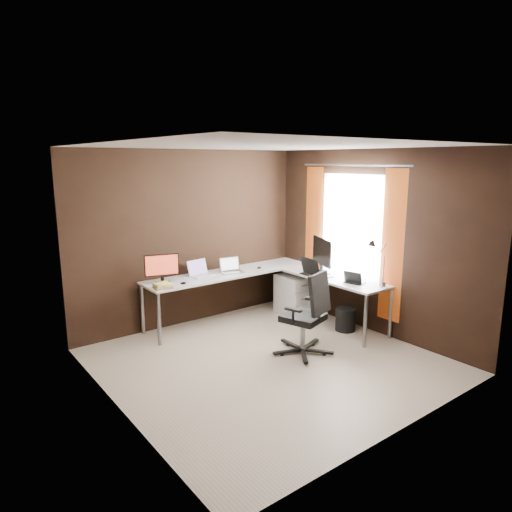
{
  "coord_description": "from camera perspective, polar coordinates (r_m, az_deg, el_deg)",
  "views": [
    {
      "loc": [
        -3.18,
        -3.92,
        2.35
      ],
      "look_at": [
        0.53,
        0.95,
        1.06
      ],
      "focal_mm": 32.0,
      "sensor_mm": 36.0,
      "label": 1
    }
  ],
  "objects": [
    {
      "name": "drawer_pedestal",
      "position": [
        7.15,
        4.76,
        -4.78
      ],
      "size": [
        0.42,
        0.5,
        0.6
      ],
      "primitive_type": "cube",
      "color": "white",
      "rests_on": "ground"
    },
    {
      "name": "laptop_white",
      "position": [
        6.56,
        -7.04,
        -2.03
      ],
      "size": [
        0.36,
        0.28,
        0.22
      ],
      "rotation": [
        0.0,
        0.0,
        0.15
      ],
      "color": "white",
      "rests_on": "desk"
    },
    {
      "name": "room",
      "position": [
        5.43,
        4.04,
        0.48
      ],
      "size": [
        3.6,
        3.6,
        2.5
      ],
      "color": "tan",
      "rests_on": "ground"
    },
    {
      "name": "laptop_black_small",
      "position": [
        6.25,
        12.15,
        -3.0
      ],
      "size": [
        0.24,
        0.29,
        0.17
      ],
      "rotation": [
        0.0,
        0.0,
        1.82
      ],
      "color": "black",
      "rests_on": "desk"
    },
    {
      "name": "desk",
      "position": [
        6.6,
        1.67,
        -2.76
      ],
      "size": [
        2.65,
        2.25,
        0.73
      ],
      "color": "white",
      "rests_on": "ground"
    },
    {
      "name": "mouse_left",
      "position": [
        6.14,
        -9.06,
        -3.37
      ],
      "size": [
        0.1,
        0.08,
        0.03
      ],
      "primitive_type": "ellipsoid",
      "rotation": [
        0.0,
        0.0,
        0.29
      ],
      "color": "black",
      "rests_on": "desk"
    },
    {
      "name": "laptop_black_big",
      "position": [
        6.55,
        7.28,
        -1.98
      ],
      "size": [
        0.34,
        0.45,
        0.27
      ],
      "rotation": [
        0.0,
        0.0,
        1.45
      ],
      "color": "black",
      "rests_on": "desk"
    },
    {
      "name": "monitor_left",
      "position": [
        6.2,
        -11.7,
        -1.35
      ],
      "size": [
        0.44,
        0.19,
        0.4
      ],
      "rotation": [
        0.0,
        0.0,
        -0.29
      ],
      "color": "black",
      "rests_on": "desk"
    },
    {
      "name": "office_chair",
      "position": [
        5.7,
        6.22,
        -9.16
      ],
      "size": [
        0.59,
        0.61,
        1.04
      ],
      "rotation": [
        0.0,
        0.0,
        0.31
      ],
      "color": "black",
      "rests_on": "ground"
    },
    {
      "name": "monitor_right",
      "position": [
        6.69,
        8.25,
        0.34
      ],
      "size": [
        0.27,
        0.59,
        0.52
      ],
      "rotation": [
        0.0,
        0.0,
        1.17
      ],
      "color": "black",
      "rests_on": "desk"
    },
    {
      "name": "book_stack",
      "position": [
        6.0,
        -11.58,
        -3.66
      ],
      "size": [
        0.25,
        0.21,
        0.07
      ],
      "rotation": [
        0.0,
        0.0,
        -0.05
      ],
      "color": "#A08456",
      "rests_on": "desk"
    },
    {
      "name": "desk_lamp",
      "position": [
        6.1,
        14.87,
        -0.17
      ],
      "size": [
        0.19,
        0.23,
        0.61
      ],
      "rotation": [
        0.0,
        0.0,
        0.14
      ],
      "color": "slate",
      "rests_on": "desk"
    },
    {
      "name": "wastebasket",
      "position": [
        6.57,
        11.13,
        -7.76
      ],
      "size": [
        0.28,
        0.28,
        0.32
      ],
      "primitive_type": "cylinder",
      "rotation": [
        0.0,
        0.0,
        0.01
      ],
      "color": "black",
      "rests_on": "ground"
    },
    {
      "name": "mouse_corner",
      "position": [
        6.93,
        0.39,
        -1.48
      ],
      "size": [
        0.08,
        0.05,
        0.03
      ],
      "primitive_type": "ellipsoid",
      "rotation": [
        0.0,
        0.0,
        -0.07
      ],
      "color": "black",
      "rests_on": "desk"
    },
    {
      "name": "laptop_silver",
      "position": [
        6.73,
        -3.15,
        -1.61
      ],
      "size": [
        0.35,
        0.27,
        0.21
      ],
      "rotation": [
        0.0,
        0.0,
        -0.17
      ],
      "color": "silver",
      "rests_on": "desk"
    }
  ]
}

